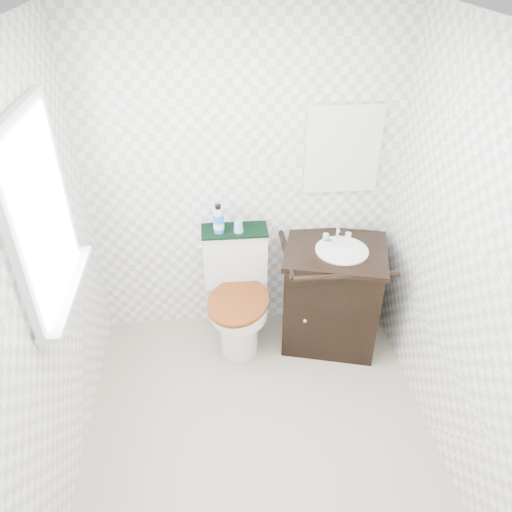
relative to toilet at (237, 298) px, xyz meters
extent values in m
plane|color=#B3A590|center=(0.08, -0.96, -0.39)|extent=(2.40, 2.40, 0.00)
plane|color=silver|center=(0.08, -0.96, 2.01)|extent=(2.40, 2.40, 0.00)
plane|color=white|center=(0.08, 0.24, 0.81)|extent=(2.40, 0.00, 2.40)
plane|color=white|center=(-1.02, -0.96, 0.81)|extent=(0.00, 2.40, 2.40)
plane|color=white|center=(1.18, -0.96, 0.81)|extent=(0.00, 2.40, 2.40)
cube|color=white|center=(-0.99, -0.71, 1.16)|extent=(0.02, 0.70, 0.90)
cube|color=silver|center=(0.76, 0.21, 1.06)|extent=(0.50, 0.02, 0.60)
cylinder|color=white|center=(0.00, -0.14, -0.17)|extent=(0.29, 0.29, 0.44)
cube|color=white|center=(0.00, 0.11, -0.17)|extent=(0.29, 0.28, 0.44)
cube|color=white|center=(0.00, 0.13, 0.26)|extent=(0.46, 0.18, 0.42)
cube|color=white|center=(0.00, 0.13, 0.49)|extent=(0.49, 0.20, 0.03)
cylinder|color=white|center=(0.00, -0.18, 0.05)|extent=(0.42, 0.42, 0.08)
cylinder|color=maroon|center=(0.00, -0.18, 0.11)|extent=(0.54, 0.54, 0.03)
cube|color=black|center=(0.71, -0.06, 0.00)|extent=(0.79, 0.72, 0.78)
cube|color=black|center=(0.71, -0.06, 0.41)|extent=(0.84, 0.77, 0.04)
cylinder|color=white|center=(0.74, -0.09, 0.44)|extent=(0.37, 0.37, 0.01)
ellipsoid|color=white|center=(0.74, -0.09, 0.38)|extent=(0.32, 0.32, 0.16)
cylinder|color=silver|center=(0.74, 0.07, 0.48)|extent=(0.02, 0.02, 0.10)
cube|color=silver|center=(0.03, -0.10, -0.27)|extent=(0.17, 0.14, 0.23)
cube|color=silver|center=(0.03, -0.10, -0.14)|extent=(0.19, 0.16, 0.03)
cube|color=black|center=(0.00, 0.13, 0.51)|extent=(0.48, 0.22, 0.02)
cylinder|color=#1C76F1|center=(-0.11, 0.10, 0.59)|extent=(0.07, 0.07, 0.14)
cylinder|color=silver|center=(-0.11, 0.10, 0.69)|extent=(0.07, 0.07, 0.05)
cylinder|color=black|center=(-0.11, 0.10, 0.72)|extent=(0.04, 0.04, 0.03)
cone|color=#86AFDC|center=(0.03, 0.09, 0.57)|extent=(0.07, 0.07, 0.09)
ellipsoid|color=#166C6A|center=(0.67, 0.04, 0.44)|extent=(0.07, 0.05, 0.02)
camera|label=1|loc=(-0.13, -2.95, 2.34)|focal=35.00mm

